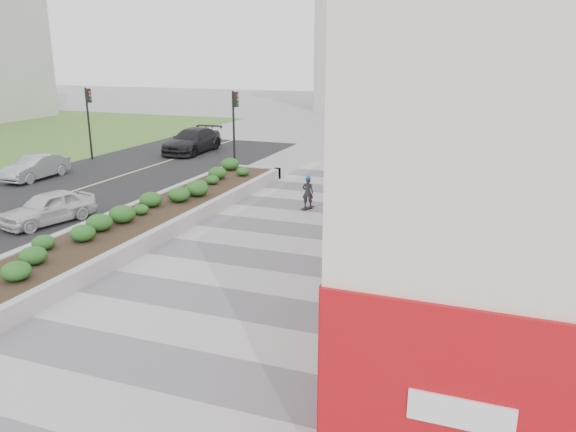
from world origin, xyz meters
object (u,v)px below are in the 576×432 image
traffic_signal_near (235,118)px  car_silver (35,167)px  planter (155,214)px  skateboarder (308,192)px  car_white (48,208)px  car_dark (192,141)px  traffic_signal_far (89,113)px

traffic_signal_near → car_silver: size_ratio=1.14×
planter → traffic_signal_near: bearing=99.3°
skateboarder → car_white: (-8.43, -5.23, -0.12)m
traffic_signal_near → car_silver: (-8.27, -5.95, -2.15)m
skateboarder → car_dark: size_ratio=0.27×
planter → traffic_signal_near: (-1.73, 10.50, 2.34)m
planter → skateboarder: size_ratio=12.75×
skateboarder → car_silver: 14.64m
planter → traffic_signal_near: traffic_signal_near is taller
car_white → car_dark: car_dark is taller
traffic_signal_far → car_white: traffic_signal_far is taller
planter → car_white: bearing=-161.8°
car_white → car_dark: size_ratio=0.68×
car_white → planter: bearing=33.4°
traffic_signal_far → skateboarder: 16.80m
car_silver → car_dark: (3.44, 9.69, 0.15)m
planter → car_silver: bearing=155.5°
traffic_signal_far → car_dark: (4.36, 4.24, -2.01)m
traffic_signal_near → car_white: (-2.08, -11.75, -2.16)m
traffic_signal_near → car_silver: 10.41m
planter → car_white: car_white is taller
planter → traffic_signal_far: size_ratio=4.29×
planter → traffic_signal_near: 10.90m
car_white → traffic_signal_far: bearing=137.5°
skateboarder → car_silver: skateboarder is taller
traffic_signal_near → car_white: bearing=-100.0°
planter → skateboarder: bearing=40.7°
traffic_signal_far → car_silver: (0.93, -5.45, -2.15)m
planter → car_silver: (-10.00, 4.55, 0.19)m
skateboarder → car_white: 9.92m
car_dark → planter: bearing=-66.5°
traffic_signal_near → car_silver: traffic_signal_near is taller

